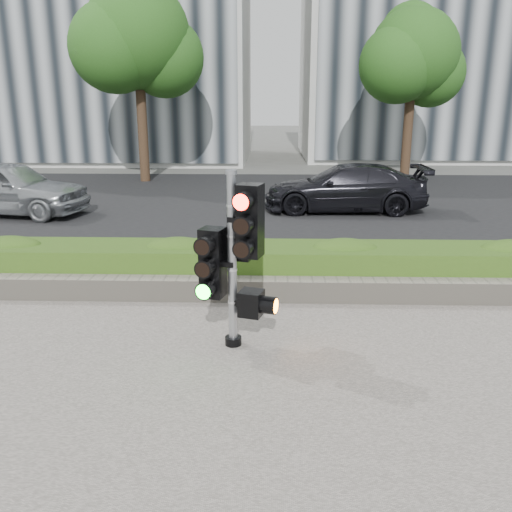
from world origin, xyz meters
name	(u,v)px	position (x,y,z in m)	size (l,w,h in m)	color
ground	(245,358)	(0.00, 0.00, 0.00)	(120.00, 120.00, 0.00)	#51514C
sidewalk	(228,506)	(0.00, -2.50, 0.01)	(16.00, 11.00, 0.03)	#9E9389
road	(261,204)	(0.00, 10.00, 0.01)	(60.00, 13.00, 0.02)	black
curb	(254,273)	(0.00, 3.15, 0.06)	(60.00, 0.25, 0.12)	gray
stone_wall	(251,289)	(0.00, 1.90, 0.20)	(12.00, 0.32, 0.34)	gray
hedge	(252,266)	(0.00, 2.55, 0.37)	(12.00, 1.00, 0.68)	olive
building_left	(86,5)	(-9.00, 23.00, 7.50)	(16.00, 9.00, 15.00)	#B7B7B2
building_right	(476,40)	(11.00, 25.00, 6.00)	(18.00, 10.00, 12.00)	#B7B7B2
tree_left	(137,39)	(-4.52, 14.56, 5.04)	(4.61, 4.03, 7.34)	black
tree_right	(412,58)	(5.48, 15.55, 4.48)	(4.10, 3.58, 6.53)	black
traffic_signal	(235,252)	(-0.12, 0.32, 1.24)	(0.81, 0.66, 2.19)	black
car_silver	(7,188)	(-6.72, 8.18, 0.74)	(1.71, 4.24, 1.44)	#A9ADB0
car_dark	(345,188)	(2.32, 8.95, 0.66)	(1.80, 4.42, 1.28)	black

